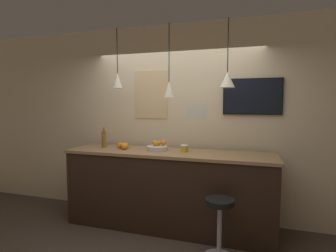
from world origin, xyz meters
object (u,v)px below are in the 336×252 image
at_px(bar_stool, 219,221).
at_px(spread_jar, 184,148).
at_px(fruit_bowl, 157,147).
at_px(juice_bottle, 104,139).
at_px(mounted_tv, 252,97).

relative_size(bar_stool, spread_jar, 6.34).
height_order(bar_stool, fruit_bowl, fruit_bowl).
xyz_separation_m(bar_stool, fruit_bowl, (-0.94, 0.62, 0.68)).
bearing_deg(juice_bottle, spread_jar, 0.00).
xyz_separation_m(juice_bottle, mounted_tv, (2.10, 0.36, 0.62)).
bearing_deg(bar_stool, fruit_bowl, 146.36).
height_order(bar_stool, spread_jar, spread_jar).
bearing_deg(mounted_tv, bar_stool, -108.23).
bearing_deg(fruit_bowl, spread_jar, -1.02).
relative_size(spread_jar, mounted_tv, 0.14).
height_order(fruit_bowl, spread_jar, fruit_bowl).
xyz_separation_m(fruit_bowl, spread_jar, (0.39, -0.01, -0.00)).
xyz_separation_m(juice_bottle, spread_jar, (1.23, 0.00, -0.08)).
relative_size(juice_bottle, mounted_tv, 0.38).
relative_size(bar_stool, fruit_bowl, 2.39).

